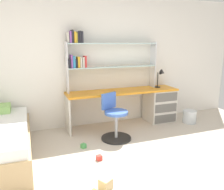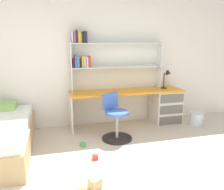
% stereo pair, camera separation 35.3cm
% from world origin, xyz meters
% --- Properties ---
extents(room_shell, '(6.15, 6.22, 2.55)m').
position_xyz_m(room_shell, '(-1.31, 1.31, 1.28)').
color(room_shell, white).
rests_on(room_shell, ground_plane).
extents(desk, '(2.25, 0.53, 0.72)m').
position_xyz_m(desk, '(0.90, 2.32, 0.41)').
color(desk, orange).
rests_on(desk, ground_plane).
extents(bookshelf_hutch, '(1.82, 0.22, 1.14)m').
position_xyz_m(bookshelf_hutch, '(-0.16, 2.47, 1.40)').
color(bookshelf_hutch, silver).
rests_on(bookshelf_hutch, desk).
extents(desk_lamp, '(0.20, 0.17, 0.38)m').
position_xyz_m(desk_lamp, '(1.15, 2.32, 0.98)').
color(desk_lamp, black).
rests_on(desk_lamp, desk).
extents(swivel_chair, '(0.52, 0.52, 0.80)m').
position_xyz_m(swivel_chair, '(-0.11, 1.75, 0.32)').
color(swivel_chair, black).
rests_on(swivel_chair, ground_plane).
extents(waste_bin, '(0.28, 0.28, 0.26)m').
position_xyz_m(waste_bin, '(1.65, 1.96, 0.13)').
color(waste_bin, silver).
rests_on(waste_bin, ground_plane).
extents(toy_block_natural_0, '(0.17, 0.17, 0.13)m').
position_xyz_m(toy_block_natural_0, '(-0.72, 0.45, 0.06)').
color(toy_block_natural_0, tan).
rests_on(toy_block_natural_0, ground_plane).
extents(toy_block_red_1, '(0.08, 0.08, 0.07)m').
position_xyz_m(toy_block_red_1, '(-0.59, 1.11, 0.04)').
color(toy_block_red_1, red).
rests_on(toy_block_red_1, ground_plane).
extents(toy_block_green_2, '(0.10, 0.10, 0.07)m').
position_xyz_m(toy_block_green_2, '(-0.71, 1.57, 0.04)').
color(toy_block_green_2, '#479E51').
rests_on(toy_block_green_2, ground_plane).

